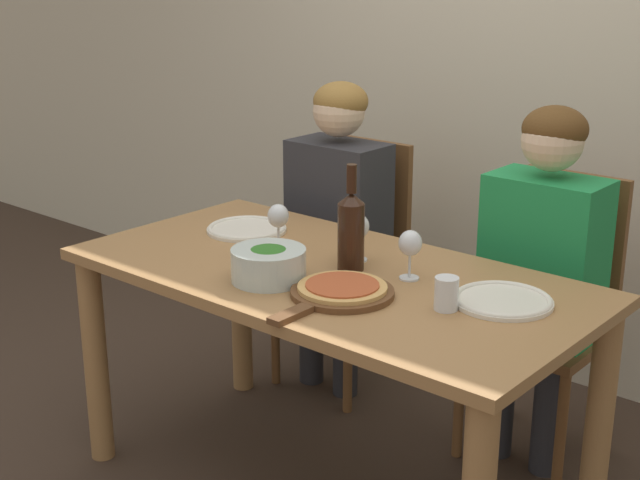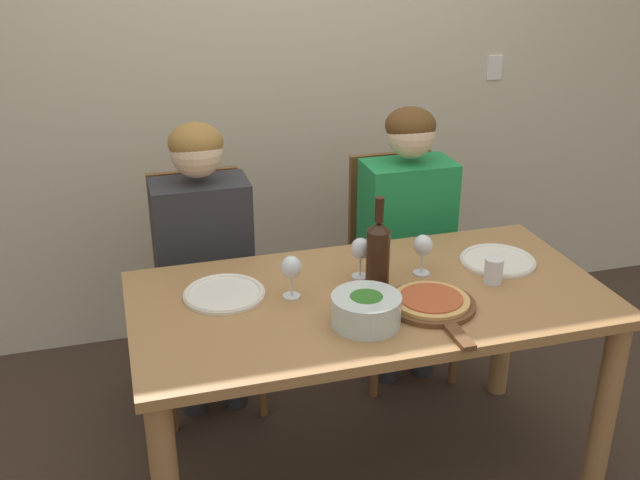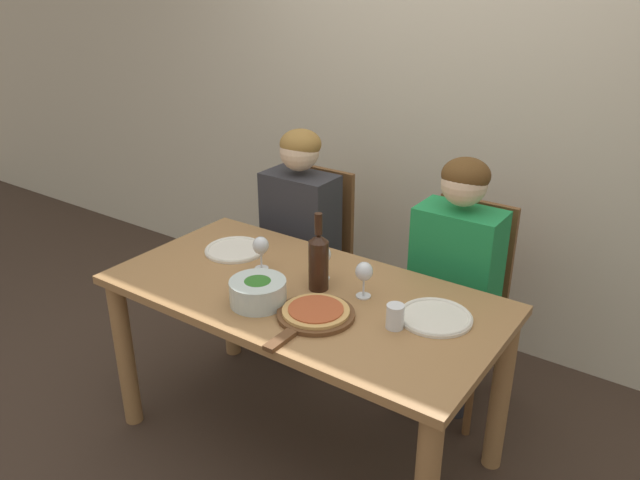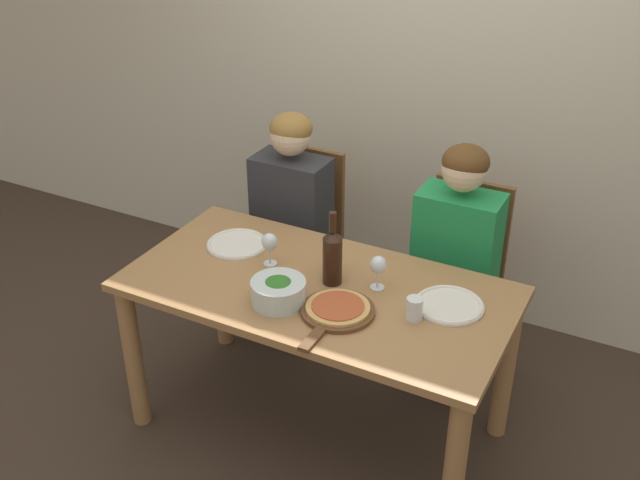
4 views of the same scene
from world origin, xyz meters
name	(u,v)px [view 3 (image 3 of 4)]	position (x,y,z in m)	size (l,w,h in m)	color
ground_plane	(305,440)	(0.00, 0.00, 0.00)	(40.00, 40.00, 0.00)	#3D2D23
back_wall	(447,98)	(0.00, 1.29, 1.35)	(10.00, 0.06, 2.70)	beige
dining_table	(303,318)	(0.00, 0.00, 0.65)	(1.62, 0.82, 0.78)	#9E7042
chair_left	(312,254)	(-0.48, 0.73, 0.53)	(0.42, 0.42, 0.99)	brown
chair_right	(461,298)	(0.39, 0.73, 0.53)	(0.42, 0.42, 0.99)	brown
person_woman	(298,223)	(-0.48, 0.62, 0.75)	(0.47, 0.51, 1.24)	#28282D
person_man	(455,265)	(0.39, 0.62, 0.75)	(0.47, 0.51, 1.24)	#28282D
wine_bottle	(319,260)	(0.04, 0.05, 0.91)	(0.08, 0.08, 0.33)	black
broccoli_bowl	(258,292)	(-0.08, -0.18, 0.83)	(0.22, 0.22, 0.11)	silver
dinner_plate_left	(235,249)	(-0.48, 0.13, 0.79)	(0.28, 0.28, 0.02)	silver
dinner_plate_right	(435,317)	(0.54, 0.10, 0.79)	(0.28, 0.28, 0.02)	silver
pizza_on_board	(314,314)	(0.16, -0.15, 0.79)	(0.30, 0.44, 0.04)	brown
wine_glass_left	(261,247)	(-0.26, 0.06, 0.88)	(0.07, 0.07, 0.15)	silver
wine_glass_right	(364,273)	(0.23, 0.10, 0.88)	(0.07, 0.07, 0.15)	silver
wine_glass_centre	(323,256)	(0.01, 0.13, 0.88)	(0.07, 0.07, 0.15)	silver
water_tumbler	(395,316)	(0.44, -0.04, 0.82)	(0.07, 0.07, 0.09)	silver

